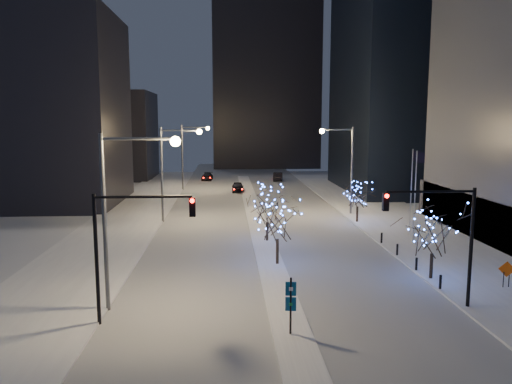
{
  "coord_description": "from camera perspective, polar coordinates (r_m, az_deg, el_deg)",
  "views": [
    {
      "loc": [
        -3.25,
        -25.55,
        10.65
      ],
      "look_at": [
        -0.86,
        14.03,
        5.0
      ],
      "focal_mm": 35.0,
      "sensor_mm": 36.0,
      "label": 1
    }
  ],
  "objects": [
    {
      "name": "ground",
      "position": [
        27.87,
        3.61,
        -14.37
      ],
      "size": [
        160.0,
        160.0,
        0.0
      ],
      "primitive_type": "plane",
      "color": "silver",
      "rests_on": "ground"
    },
    {
      "name": "holiday_tree_plaza_near",
      "position": [
        35.33,
        19.58,
        -4.18
      ],
      "size": [
        4.43,
        4.43,
        5.17
      ],
      "color": "black",
      "rests_on": "east_sidewalk"
    },
    {
      "name": "car_near",
      "position": [
        75.53,
        -2.1,
        0.57
      ],
      "size": [
        1.78,
        4.4,
        1.5
      ],
      "primitive_type": "imported",
      "rotation": [
        0.0,
        0.0,
        0.0
      ],
      "color": "black",
      "rests_on": "ground"
    },
    {
      "name": "holiday_tree_median_far",
      "position": [
        43.88,
        1.29,
        -1.6
      ],
      "size": [
        4.63,
        4.63,
        4.86
      ],
      "color": "black",
      "rests_on": "median"
    },
    {
      "name": "holiday_tree_median_near",
      "position": [
        36.72,
        2.47,
        -3.27
      ],
      "size": [
        3.92,
        3.92,
        4.95
      ],
      "color": "black",
      "rests_on": "median"
    },
    {
      "name": "street_lamp_w_far",
      "position": [
        77.87,
        -7.67,
        4.98
      ],
      "size": [
        4.4,
        0.56,
        10.0
      ],
      "color": "#595E66",
      "rests_on": "ground"
    },
    {
      "name": "car_mid",
      "position": [
        89.9,
        2.53,
        1.78
      ],
      "size": [
        2.2,
        4.74,
        1.5
      ],
      "primitive_type": "imported",
      "rotation": [
        0.0,
        0.0,
        3.0
      ],
      "color": "black",
      "rests_on": "ground"
    },
    {
      "name": "road",
      "position": [
        61.57,
        -0.38,
        -1.84
      ],
      "size": [
        20.0,
        130.0,
        0.02
      ],
      "primitive_type": "cube",
      "color": "#A0A5AE",
      "rests_on": "ground"
    },
    {
      "name": "street_lamp_w_near",
      "position": [
        28.44,
        -14.96,
        -0.56
      ],
      "size": [
        4.4,
        0.56,
        10.0
      ],
      "color": "#595E66",
      "rests_on": "ground"
    },
    {
      "name": "traffic_signal_east",
      "position": [
        29.8,
        20.81,
        -3.83
      ],
      "size": [
        5.26,
        0.43,
        7.0
      ],
      "color": "black",
      "rests_on": "ground"
    },
    {
      "name": "median",
      "position": [
        56.64,
        -0.11,
        -2.65
      ],
      "size": [
        2.0,
        80.0,
        0.15
      ],
      "primitive_type": "cube",
      "color": "white",
      "rests_on": "ground"
    },
    {
      "name": "filler_west_far",
      "position": [
        98.26,
        -16.94,
        6.22
      ],
      "size": [
        18.0,
        16.0,
        16.0
      ],
      "primitive_type": "cube",
      "color": "black",
      "rests_on": "ground"
    },
    {
      "name": "flagpoles",
      "position": [
        46.29,
        17.61,
        0.47
      ],
      "size": [
        1.35,
        2.6,
        8.0
      ],
      "color": "silver",
      "rests_on": "east_sidewalk"
    },
    {
      "name": "car_far",
      "position": [
        90.8,
        -5.6,
        1.75
      ],
      "size": [
        2.13,
        4.66,
        1.32
      ],
      "primitive_type": "imported",
      "rotation": [
        0.0,
        0.0,
        -0.06
      ],
      "color": "black",
      "rests_on": "ground"
    },
    {
      "name": "traffic_signal_west",
      "position": [
        26.73,
        -14.62,
        -4.89
      ],
      "size": [
        5.26,
        0.43,
        7.0
      ],
      "color": "black",
      "rests_on": "ground"
    },
    {
      "name": "street_lamp_east",
      "position": [
        57.28,
        10.03,
        3.78
      ],
      "size": [
        3.9,
        0.56,
        10.0
      ],
      "color": "#595E66",
      "rests_on": "ground"
    },
    {
      "name": "bollards",
      "position": [
        39.32,
        16.8,
        -7.06
      ],
      "size": [
        0.16,
        12.16,
        0.9
      ],
      "color": "black",
      "rests_on": "east_sidewalk"
    },
    {
      "name": "horizon_block",
      "position": [
        118.37,
        1.07,
        13.12
      ],
      "size": [
        24.0,
        14.0,
        42.0
      ],
      "primitive_type": "cube",
      "color": "black",
      "rests_on": "ground"
    },
    {
      "name": "wayfinding_sign",
      "position": [
        25.22,
        3.99,
        -12.29
      ],
      "size": [
        0.54,
        0.14,
        3.05
      ],
      "rotation": [
        0.0,
        0.0,
        -0.14
      ],
      "color": "black",
      "rests_on": "ground"
    },
    {
      "name": "west_sidewalk",
      "position": [
        47.99,
        -16.38,
        -4.96
      ],
      "size": [
        8.0,
        90.0,
        0.15
      ],
      "primitive_type": "cube",
      "color": "white",
      "rests_on": "ground"
    },
    {
      "name": "construction_sign",
      "position": [
        35.81,
        26.74,
        -8.13
      ],
      "size": [
        0.98,
        0.37,
        1.69
      ],
      "rotation": [
        0.0,
        0.0,
        -0.33
      ],
      "color": "black",
      "rests_on": "east_sidewalk"
    },
    {
      "name": "holiday_tree_plaza_far",
      "position": [
        53.23,
        11.55,
        -0.41
      ],
      "size": [
        3.91,
        3.91,
        4.16
      ],
      "color": "black",
      "rests_on": "east_sidewalk"
    },
    {
      "name": "filler_west_near",
      "position": [
        70.08,
        -24.42,
        8.5
      ],
      "size": [
        22.0,
        18.0,
        24.0
      ],
      "primitive_type": "cube",
      "color": "black",
      "rests_on": "ground"
    },
    {
      "name": "east_sidewalk",
      "position": [
        50.2,
        18.0,
        -4.46
      ],
      "size": [
        10.0,
        90.0,
        0.15
      ],
      "primitive_type": "cube",
      "color": "white",
      "rests_on": "ground"
    },
    {
      "name": "street_lamp_w_mid",
      "position": [
        53.02,
        -9.62,
        3.51
      ],
      "size": [
        4.4,
        0.56,
        10.0
      ],
      "color": "#595E66",
      "rests_on": "ground"
    }
  ]
}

